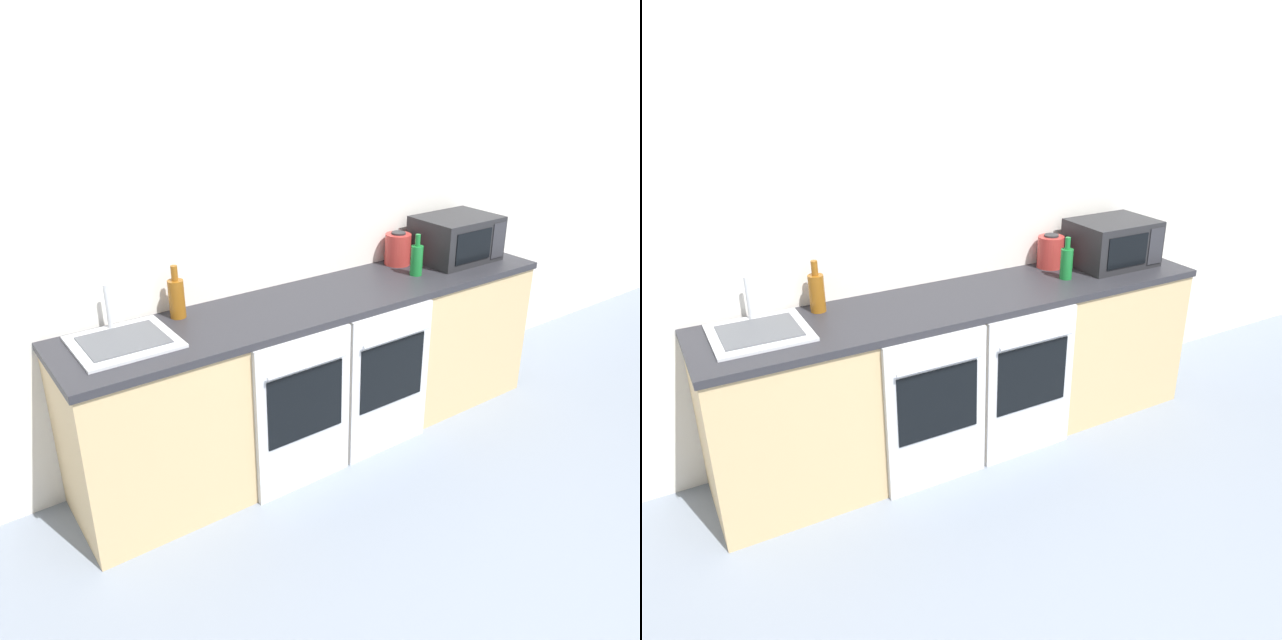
% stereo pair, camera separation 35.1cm
% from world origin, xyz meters
% --- Properties ---
extents(wall_back, '(10.00, 0.06, 2.60)m').
position_xyz_m(wall_back, '(0.00, 2.25, 1.30)').
color(wall_back, silver).
rests_on(wall_back, ground_plane).
extents(counter_back, '(2.95, 0.62, 0.93)m').
position_xyz_m(counter_back, '(0.00, 1.92, 0.46)').
color(counter_back, tan).
rests_on(counter_back, ground_plane).
extents(oven_left, '(0.57, 0.06, 0.89)m').
position_xyz_m(oven_left, '(-0.36, 1.60, 0.45)').
color(oven_left, silver).
rests_on(oven_left, ground_plane).
extents(oven_right, '(0.57, 0.06, 0.89)m').
position_xyz_m(oven_right, '(0.23, 1.60, 0.45)').
color(oven_right, silver).
rests_on(oven_right, ground_plane).
extents(microwave, '(0.51, 0.39, 0.29)m').
position_xyz_m(microwave, '(1.08, 1.97, 1.07)').
color(microwave, '#232326').
rests_on(microwave, counter_back).
extents(bottle_green, '(0.07, 0.07, 0.25)m').
position_xyz_m(bottle_green, '(0.66, 1.88, 1.03)').
color(bottle_green, '#19722D').
rests_on(bottle_green, counter_back).
extents(bottle_amber, '(0.08, 0.08, 0.28)m').
position_xyz_m(bottle_amber, '(-0.79, 2.11, 1.04)').
color(bottle_amber, '#8C5114').
rests_on(bottle_amber, counter_back).
extents(kettle, '(0.16, 0.16, 0.21)m').
position_xyz_m(kettle, '(0.71, 2.11, 1.03)').
color(kettle, '#B2332D').
rests_on(kettle, counter_back).
extents(sink, '(0.46, 0.43, 0.24)m').
position_xyz_m(sink, '(-1.12, 1.97, 0.94)').
color(sink, silver).
rests_on(sink, counter_back).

